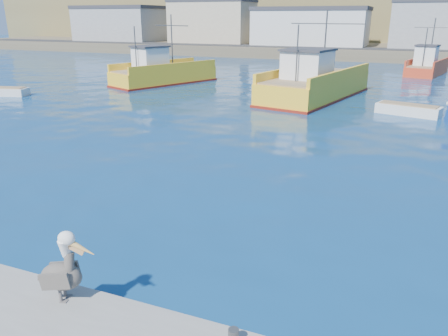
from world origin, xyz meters
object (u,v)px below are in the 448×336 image
(trawler_yellow_b, at_px, (315,84))
(boat_orange, at_px, (426,66))
(trawler_yellow_a, at_px, (162,73))
(skiff_left, at_px, (5,92))
(skiff_mid, at_px, (408,111))
(pelican, at_px, (63,271))

(trawler_yellow_b, distance_m, boat_orange, 21.30)
(trawler_yellow_a, bearing_deg, skiff_left, -129.18)
(trawler_yellow_a, relative_size, skiff_left, 2.79)
(skiff_mid, relative_size, pelican, 2.63)
(skiff_mid, height_order, pelican, pelican)
(boat_orange, xyz_separation_m, skiff_mid, (-1.67, -23.29, -0.74))
(skiff_left, bearing_deg, boat_orange, 40.42)
(boat_orange, relative_size, pelican, 5.26)
(trawler_yellow_a, relative_size, pelican, 6.99)
(trawler_yellow_b, bearing_deg, boat_orange, 66.01)
(skiff_mid, distance_m, pelican, 25.88)
(trawler_yellow_a, relative_size, trawler_yellow_b, 0.83)
(trawler_yellow_b, relative_size, pelican, 8.42)
(trawler_yellow_b, distance_m, skiff_mid, 8.02)
(trawler_yellow_a, xyz_separation_m, boat_orange, (23.81, 16.99, 0.01))
(trawler_yellow_a, relative_size, boat_orange, 1.33)
(trawler_yellow_b, height_order, skiff_left, trawler_yellow_b)
(pelican, bearing_deg, trawler_yellow_a, 116.43)
(trawler_yellow_b, height_order, pelican, trawler_yellow_b)
(trawler_yellow_b, distance_m, pelican, 28.85)
(skiff_mid, bearing_deg, pelican, -104.75)
(boat_orange, bearing_deg, trawler_yellow_a, -144.49)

